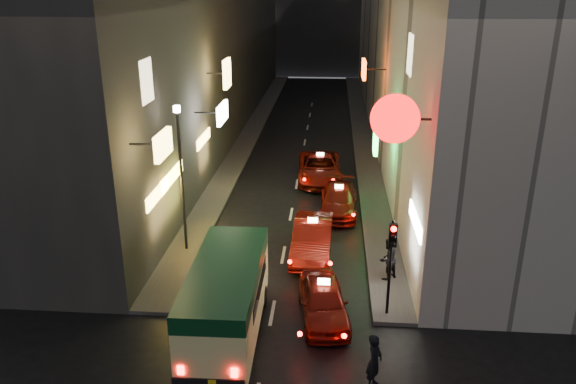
% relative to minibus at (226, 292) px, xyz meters
% --- Properties ---
extents(building_left, '(7.52, 52.00, 18.00)m').
position_rel_minibus_xyz_m(building_left, '(-6.69, 26.94, 7.36)').
color(building_left, '#3C3937').
rests_on(building_left, ground).
extents(building_right, '(7.90, 52.00, 18.00)m').
position_rel_minibus_xyz_m(building_right, '(9.31, 26.94, 7.36)').
color(building_right, '#B3ACA4').
rests_on(building_right, ground).
extents(sidewalk_left, '(1.50, 52.00, 0.15)m').
position_rel_minibus_xyz_m(sidewalk_left, '(-2.94, 26.94, -1.56)').
color(sidewalk_left, '#4E4B48').
rests_on(sidewalk_left, ground).
extents(sidewalk_right, '(1.50, 52.00, 0.15)m').
position_rel_minibus_xyz_m(sidewalk_right, '(5.56, 26.94, -1.56)').
color(sidewalk_right, '#4E4B48').
rests_on(sidewalk_right, ground).
extents(minibus, '(2.20, 6.05, 2.59)m').
position_rel_minibus_xyz_m(minibus, '(0.00, 0.00, 0.00)').
color(minibus, '#F8F09B').
rests_on(minibus, ground).
extents(taxi_near, '(2.64, 5.06, 1.71)m').
position_rel_minibus_xyz_m(taxi_near, '(3.10, 1.31, -0.87)').
color(taxi_near, maroon).
rests_on(taxi_near, ground).
extents(taxi_second, '(2.41, 5.56, 1.92)m').
position_rel_minibus_xyz_m(taxi_second, '(2.54, 6.11, -0.76)').
color(taxi_second, maroon).
rests_on(taxi_second, ground).
extents(taxi_third, '(2.06, 4.77, 1.67)m').
position_rel_minibus_xyz_m(taxi_third, '(3.68, 10.91, -0.88)').
color(taxi_third, maroon).
rests_on(taxi_third, ground).
extents(taxi_far, '(2.54, 5.65, 1.93)m').
position_rel_minibus_xyz_m(taxi_far, '(2.61, 15.71, -0.75)').
color(taxi_far, maroon).
rests_on(taxi_far, ground).
extents(pedestrian_crossing, '(0.62, 0.74, 1.92)m').
position_rel_minibus_xyz_m(pedestrian_crossing, '(4.61, -2.10, -0.68)').
color(pedestrian_crossing, black).
rests_on(pedestrian_crossing, ground).
extents(pedestrian_sidewalk, '(0.83, 0.81, 1.89)m').
position_rel_minibus_xyz_m(pedestrian_sidewalk, '(5.51, 3.98, -0.54)').
color(pedestrian_sidewalk, black).
rests_on(pedestrian_sidewalk, sidewalk_right).
extents(traffic_light, '(0.26, 0.43, 3.50)m').
position_rel_minibus_xyz_m(traffic_light, '(5.31, 1.41, 1.05)').
color(traffic_light, black).
rests_on(traffic_light, sidewalk_right).
extents(lamp_post, '(0.28, 0.28, 6.22)m').
position_rel_minibus_xyz_m(lamp_post, '(-2.89, 5.94, 2.09)').
color(lamp_post, black).
rests_on(lamp_post, sidewalk_left).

